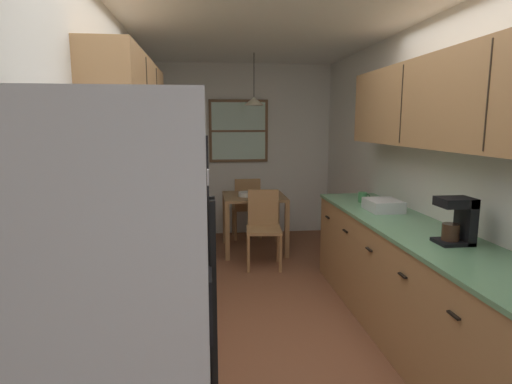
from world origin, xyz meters
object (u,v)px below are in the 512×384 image
Objects in this scene: dining_chair_near at (263,224)px; table_serving_bowl at (246,194)px; microwave_over_range at (102,134)px; dining_chair_far at (247,205)px; mug_spare at (363,197)px; trash_bin at (197,240)px; coffee_maker at (459,220)px; dish_rack at (383,205)px; dining_table at (254,205)px; storage_canister at (145,226)px; refrigerator at (113,333)px; stove_range at (135,339)px.

dining_chair_near is 4.54× the size of table_serving_bowl.
table_serving_bowl is at bearing 71.12° from microwave_over_range.
microwave_over_range is 4.02m from dining_chair_far.
trash_bin is at bearing 153.47° from mug_spare.
microwave_over_range is 2.25m from coffee_maker.
coffee_maker is 1.07m from dish_rack.
dish_rack is at bearing -85.36° from mug_spare.
dish_rack is (-0.05, 1.06, -0.11)m from coffee_maker.
dining_chair_near is at bearing -85.76° from dining_table.
storage_canister is (-1.04, -2.51, 0.37)m from dining_table.
refrigerator is 1.98× the size of dining_chair_near.
coffee_maker is (1.06, -3.48, 0.56)m from dining_chair_far.
stove_range is 1.81× the size of microwave_over_range.
refrigerator is 2.22× the size of dining_table.
refrigerator is at bearing -104.26° from dining_table.
table_serving_bowl is (0.92, 3.02, 0.31)m from stove_range.
stove_range is 0.78m from storage_canister.
microwave_over_range is 3.06× the size of table_serving_bowl.
dining_table is 0.89× the size of dining_chair_far.
coffee_maker is at bearing -9.98° from storage_canister.
dining_chair_far is (1.00, 3.70, 0.03)m from stove_range.
microwave_over_range is 2.87m from trash_bin.
dish_rack reaches higher than dining_chair_near.
dining_chair_far is 3.68m from coffee_maker.
mug_spare is at bearing -26.53° from trash_bin.
dining_chair_far is 1.37× the size of trash_bin.
mug_spare is 0.42m from dish_rack.
dining_chair_near is 7.29× the size of mug_spare.
storage_canister reaches higher than dining_chair_near.
trash_bin is (0.23, 3.26, -0.56)m from refrigerator.
dining_chair_far reaches higher than table_serving_bowl.
stove_range is 2.15m from coffee_maker.
microwave_over_range is 4.91× the size of mug_spare.
microwave_over_range reaches higher than dining_chair_far.
storage_canister is at bearing 90.55° from stove_range.
microwave_over_range is 0.67× the size of dining_chair_near.
trash_bin is (-0.74, -0.56, -0.29)m from dining_table.
dining_chair_near is at bearing 113.26° from coffee_maker.
coffee_maker is (1.02, -2.88, 0.44)m from dining_table.
table_serving_bowl is (-0.16, 0.53, 0.28)m from dining_chair_near.
refrigerator is 3.85m from table_serving_bowl.
dining_chair_near is 2.92× the size of coffee_maker.
coffee_maker is (2.17, 0.22, -0.56)m from microwave_over_range.
trash_bin is at bearing -141.90° from table_serving_bowl.
coffee_maker is (1.99, 0.95, 0.17)m from refrigerator.
stove_range is at bearing -0.03° from microwave_over_range.
table_serving_bowl is at bearing 69.24° from storage_canister.
dining_table is at bearing 67.57° from storage_canister.
stove_range is 3.24× the size of dish_rack.
coffee_maker reaches higher than trash_bin.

